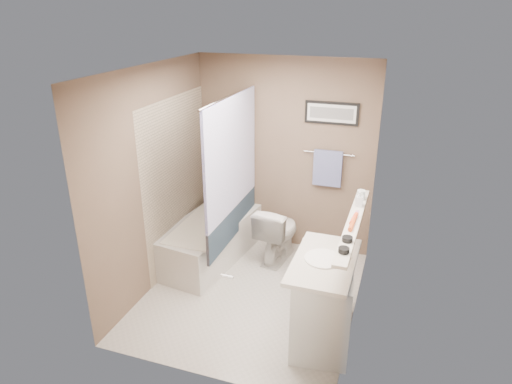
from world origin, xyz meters
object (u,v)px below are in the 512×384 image
(glass_jar, at_px, (361,195))
(vanity, at_px, (323,301))
(candle_bowl_far, at_px, (347,239))
(bathtub, at_px, (209,240))
(toilet, at_px, (278,232))
(hair_brush_back, at_px, (354,219))
(hair_brush_front, at_px, (352,224))
(soap_bottle, at_px, (359,199))
(candle_bowl_near, at_px, (344,250))

(glass_jar, bearing_deg, vanity, -102.81)
(vanity, distance_m, candle_bowl_far, 0.77)
(bathtub, bearing_deg, toilet, 26.22)
(hair_brush_back, bearing_deg, glass_jar, 90.00)
(hair_brush_front, height_order, hair_brush_back, same)
(hair_brush_front, bearing_deg, bathtub, 155.37)
(vanity, distance_m, soap_bottle, 1.04)
(vanity, xyz_separation_m, candle_bowl_far, (0.19, -0.11, 0.73))
(candle_bowl_near, bearing_deg, glass_jar, 90.00)
(candle_bowl_near, bearing_deg, hair_brush_front, 90.00)
(toilet, relative_size, candle_bowl_near, 7.94)
(bathtub, relative_size, vanity, 1.67)
(candle_bowl_far, bearing_deg, toilet, 125.78)
(candle_bowl_far, xyz_separation_m, soap_bottle, (0.00, 0.75, 0.06))
(glass_jar, distance_m, soap_bottle, 0.17)
(vanity, distance_m, glass_jar, 1.13)
(hair_brush_back, bearing_deg, toilet, 135.74)
(hair_brush_back, bearing_deg, soap_bottle, 90.00)
(candle_bowl_near, bearing_deg, soap_bottle, 90.00)
(hair_brush_back, bearing_deg, candle_bowl_near, -90.00)
(candle_bowl_far, bearing_deg, glass_jar, 90.00)
(toilet, distance_m, glass_jar, 1.35)
(candle_bowl_far, xyz_separation_m, hair_brush_back, (0.00, 0.41, 0.00))
(toilet, xyz_separation_m, candle_bowl_near, (0.98, -1.56, 0.78))
(candle_bowl_near, xyz_separation_m, soap_bottle, (0.00, 0.95, 0.06))
(bathtub, distance_m, candle_bowl_far, 2.28)
(candle_bowl_near, distance_m, glass_jar, 1.11)
(bathtub, height_order, toilet, toilet)
(vanity, relative_size, hair_brush_back, 4.09)
(vanity, xyz_separation_m, soap_bottle, (0.19, 0.65, 0.79))
(candle_bowl_far, relative_size, hair_brush_front, 0.41)
(candle_bowl_near, bearing_deg, vanity, 121.65)
(bathtub, relative_size, soap_bottle, 9.86)
(bathtub, height_order, candle_bowl_near, candle_bowl_near)
(bathtub, relative_size, candle_bowl_far, 16.67)
(bathtub, bearing_deg, glass_jar, 2.18)
(candle_bowl_far, distance_m, hair_brush_front, 0.28)
(toilet, bearing_deg, bathtub, 25.58)
(hair_brush_front, distance_m, hair_brush_back, 0.13)
(bathtub, distance_m, glass_jar, 2.01)
(toilet, xyz_separation_m, vanity, (0.80, -1.26, 0.04))
(bathtub, distance_m, vanity, 1.89)
(soap_bottle, bearing_deg, hair_brush_back, -90.00)
(candle_bowl_far, bearing_deg, soap_bottle, 90.00)
(toilet, xyz_separation_m, hair_brush_front, (0.98, -1.08, 0.78))
(hair_brush_front, bearing_deg, hair_brush_back, 90.00)
(soap_bottle, bearing_deg, toilet, 148.19)
(soap_bottle, bearing_deg, vanity, -105.94)
(candle_bowl_near, relative_size, hair_brush_front, 0.41)
(toilet, xyz_separation_m, hair_brush_back, (0.98, -0.96, 0.78))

